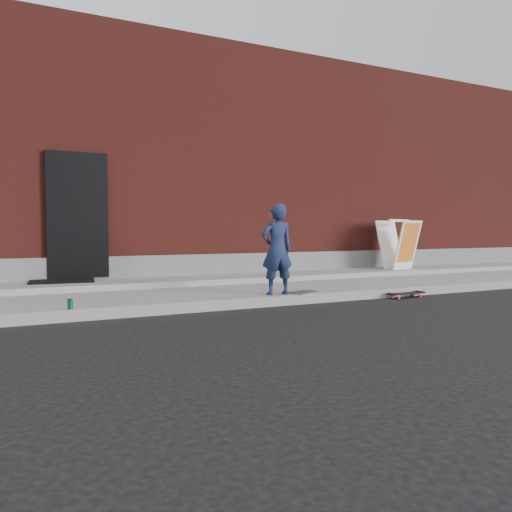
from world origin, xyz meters
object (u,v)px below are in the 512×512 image
child (277,249)px  soda_can (70,304)px  skateboard (406,294)px  pizza_sign (399,244)px

child → soda_can: bearing=7.0°
child → skateboard: 2.45m
child → skateboard: child is taller
skateboard → soda_can: size_ratio=5.54×
soda_can → child: bearing=2.4°
skateboard → pizza_sign: pizza_sign is taller
pizza_sign → soda_can: 7.61m
skateboard → soda_can: 5.31m
pizza_sign → soda_can: bearing=-163.4°
skateboard → soda_can: soda_can is taller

